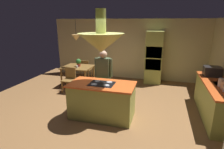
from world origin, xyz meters
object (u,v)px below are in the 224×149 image
dining_table (78,69)px  cup_on_table (77,67)px  oven_tower (154,58)px  chair_facing_island (69,78)px  canister_sugar (223,85)px  person_at_island (104,75)px  potted_plant_on_table (79,62)px  chair_by_back_wall (85,69)px  kitchen_island (102,100)px  microwave_on_counter (212,71)px  canister_tea (221,83)px

dining_table → cup_on_table: cup_on_table is taller
oven_tower → chair_facing_island: 3.39m
cup_on_table → canister_sugar: 4.68m
oven_tower → chair_facing_island: (-2.80, -1.84, -0.54)m
chair_facing_island → cup_on_table: bearing=78.3°
person_at_island → dining_table: bearing=137.5°
potted_plant_on_table → canister_sugar: 4.82m
oven_tower → dining_table: (-2.80, -1.14, -0.37)m
chair_by_back_wall → cup_on_table: size_ratio=9.67×
oven_tower → chair_by_back_wall: oven_tower is taller
dining_table → kitchen_island: bearing=-51.0°
kitchen_island → chair_by_back_wall: (-1.70, 2.80, 0.04)m
chair_facing_island → microwave_on_counter: microwave_on_counter is taller
dining_table → potted_plant_on_table: (0.03, 0.02, 0.26)m
chair_facing_island → cup_on_table: (0.09, 0.46, 0.30)m
person_at_island → canister_sugar: size_ratio=9.38×
canister_sugar → oven_tower: bearing=121.5°
cup_on_table → microwave_on_counter: (4.45, -0.37, 0.25)m
chair_facing_island → chair_by_back_wall: size_ratio=1.00×
oven_tower → chair_by_back_wall: (-2.80, -0.45, -0.54)m
oven_tower → microwave_on_counter: bearing=-45.1°
chair_facing_island → chair_by_back_wall: (0.00, 1.39, 0.00)m
kitchen_island → chair_facing_island: 2.21m
oven_tower → kitchen_island: bearing=-108.7°
chair_facing_island → microwave_on_counter: (4.54, 0.09, 0.55)m
cup_on_table → canister_sugar: canister_sugar is taller
person_at_island → canister_sugar: bearing=-6.0°
person_at_island → microwave_on_counter: (3.03, 0.78, 0.12)m
dining_table → microwave_on_counter: microwave_on_counter is taller
chair_facing_island → microwave_on_counter: bearing=1.1°
oven_tower → chair_facing_island: bearing=-146.7°
cup_on_table → canister_tea: 4.63m
kitchen_island → microwave_on_counter: bearing=27.8°
chair_by_back_wall → microwave_on_counter: bearing=164.0°
microwave_on_counter → chair_facing_island: bearing=-178.9°
canister_sugar → kitchen_island: bearing=-172.0°
chair_by_back_wall → person_at_island: bearing=126.0°
canister_sugar → microwave_on_counter: 1.10m
kitchen_island → person_at_island: size_ratio=1.02×
canister_tea → microwave_on_counter: microwave_on_counter is taller
canister_sugar → person_at_island: bearing=174.0°
chair_by_back_wall → cup_on_table: (0.09, -0.93, 0.30)m
chair_facing_island → canister_tea: (4.54, -0.82, 0.52)m
potted_plant_on_table → canister_tea: 4.76m
kitchen_island → microwave_on_counter: microwave_on_counter is taller
canister_sugar → canister_tea: size_ratio=0.86×
kitchen_island → chair_by_back_wall: kitchen_island is taller
cup_on_table → canister_tea: size_ratio=0.44×
chair_by_back_wall → oven_tower: bearing=-170.9°
canister_sugar → chair_facing_island: bearing=167.5°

